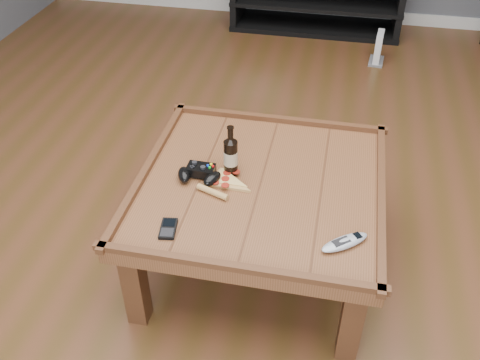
% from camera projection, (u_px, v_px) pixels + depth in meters
% --- Properties ---
extents(ground, '(6.00, 6.00, 0.00)m').
position_uv_depth(ground, '(258.00, 259.00, 2.48)').
color(ground, '#4C3115').
rests_on(ground, ground).
extents(baseboard, '(5.00, 0.02, 0.10)m').
position_uv_depth(baseboard, '(317.00, 12.00, 4.74)').
color(baseboard, silver).
rests_on(baseboard, ground).
extents(coffee_table, '(1.03, 1.03, 0.48)m').
position_uv_depth(coffee_table, '(260.00, 194.00, 2.23)').
color(coffee_table, '#5B341A').
rests_on(coffee_table, ground).
extents(media_console, '(1.40, 0.45, 0.50)m').
position_uv_depth(media_console, '(317.00, 0.00, 4.44)').
color(media_console, black).
rests_on(media_console, ground).
extents(beer_bottle, '(0.06, 0.06, 0.23)m').
position_uv_depth(beer_bottle, '(231.00, 155.00, 2.20)').
color(beer_bottle, black).
rests_on(beer_bottle, coffee_table).
extents(game_controller, '(0.20, 0.13, 0.05)m').
position_uv_depth(game_controller, '(199.00, 174.00, 2.20)').
color(game_controller, black).
rests_on(game_controller, coffee_table).
extents(pizza_slice, '(0.23, 0.29, 0.03)m').
position_uv_depth(pizza_slice, '(224.00, 182.00, 2.19)').
color(pizza_slice, tan).
rests_on(pizza_slice, coffee_table).
extents(smartphone, '(0.07, 0.11, 0.01)m').
position_uv_depth(smartphone, '(168.00, 229.00, 1.97)').
color(smartphone, black).
rests_on(smartphone, coffee_table).
extents(remote_control, '(0.19, 0.16, 0.03)m').
position_uv_depth(remote_control, '(345.00, 242.00, 1.91)').
color(remote_control, '#A2A7B0').
rests_on(remote_control, coffee_table).
extents(game_console, '(0.12, 0.20, 0.24)m').
position_uv_depth(game_console, '(378.00, 49.00, 4.01)').
color(game_console, slate).
rests_on(game_console, ground).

